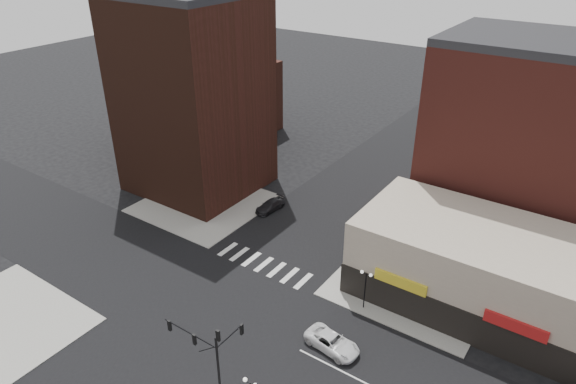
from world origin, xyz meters
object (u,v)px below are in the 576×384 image
Objects in this scene: traffic_signal at (211,350)px; dark_sedan_north at (270,206)px; street_lamp_ne at (366,281)px; white_suv at (332,342)px.

dark_sedan_north is (-13.74, 25.93, -4.32)m from traffic_signal.
street_lamp_ne is at bearing -22.48° from dark_sedan_north.
street_lamp_ne is (4.76, 15.83, -1.67)m from traffic_signal.
white_suv is 1.12× the size of dark_sedan_north.
traffic_signal is 1.75× the size of dark_sedan_north.
white_suv is 24.80m from dark_sedan_north.
traffic_signal is at bearing -55.93° from dark_sedan_north.
dark_sedan_north is (-18.66, 16.33, -0.05)m from white_suv.
dark_sedan_north is at bearing 151.36° from street_lamp_ne.
street_lamp_ne is 6.75m from white_suv.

